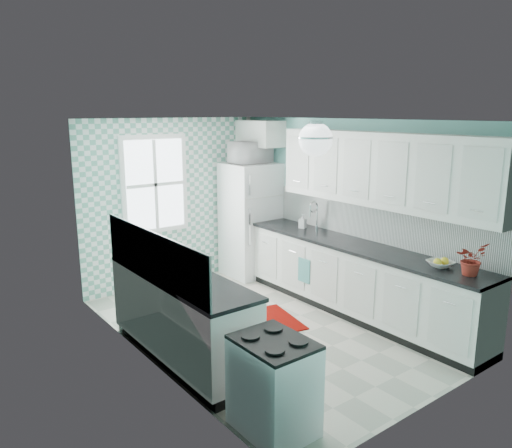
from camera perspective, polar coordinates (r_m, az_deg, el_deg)
floor at (r=6.28m, az=1.04°, el=-11.75°), size 3.00×4.40×0.02m
ceiling at (r=5.71m, az=1.15°, el=11.90°), size 3.00×4.40×0.02m
wall_back at (r=7.69m, az=-9.22°, el=2.54°), size 3.00×0.02×2.50m
wall_front at (r=4.43m, az=19.29°, el=-5.74°), size 3.00×0.02×2.50m
wall_left at (r=5.10m, az=-12.33°, el=-2.87°), size 0.02×4.40×2.50m
wall_right at (r=6.89m, az=10.98°, el=1.28°), size 0.02×4.40×2.50m
accent_wall at (r=7.67m, az=-9.14°, el=2.52°), size 3.00×0.01×2.50m
window at (r=7.44m, az=-11.50°, el=4.45°), size 1.04×0.05×1.44m
backsplash_right at (r=6.63m, az=13.40°, el=0.22°), size 0.02×3.60×0.51m
backsplash_left at (r=5.06m, az=-11.71°, el=-3.62°), size 0.02×2.15×0.51m
upper_cabinets_right at (r=6.28m, az=14.26°, el=6.01°), size 0.33×3.20×0.90m
upper_cabinet_fridge at (r=7.96m, az=0.24°, el=10.31°), size 0.40×0.74×0.40m
ceiling_light at (r=5.12m, az=6.81°, el=9.60°), size 0.34×0.34×0.35m
base_cabinets_right at (r=6.62m, az=11.47°, el=-6.41°), size 0.60×3.60×0.90m
countertop_right at (r=6.47m, az=11.57°, el=-2.51°), size 0.63×3.60×0.04m
base_cabinets_left at (r=5.43m, az=-8.57°, el=-10.68°), size 0.60×2.15×0.90m
countertop_left at (r=5.27m, az=-8.60°, el=-5.95°), size 0.63×2.15×0.04m
fridge at (r=7.98m, az=-0.61°, el=0.52°), size 0.78×0.78×1.80m
stove at (r=4.30m, az=2.04°, el=-17.80°), size 0.53×0.66×0.79m
sink at (r=7.11m, az=5.96°, el=-0.82°), size 0.49×0.41×0.53m
rug at (r=6.45m, az=1.74°, el=-10.91°), size 0.77×0.97×0.01m
dish_towel at (r=6.84m, az=5.51°, el=-5.32°), size 0.04×0.22×0.33m
fruit_bowl at (r=5.81m, az=20.33°, el=-4.28°), size 0.32×0.32×0.07m
potted_plant at (r=5.61m, az=23.37°, el=-3.68°), size 0.31×0.27×0.34m
soap_bottle at (r=7.23m, az=5.35°, el=0.32°), size 0.12×0.12×0.20m
microwave at (r=7.82m, az=-0.63°, el=8.19°), size 0.61×0.41×0.34m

